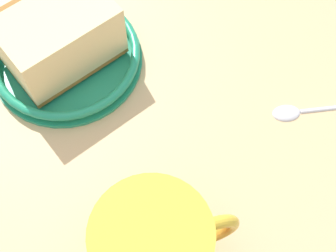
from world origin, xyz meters
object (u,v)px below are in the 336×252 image
(teaspoon, at_px, (303,110))
(tea_mug, at_px, (154,250))
(small_plate, at_px, (66,57))
(cake_slice, at_px, (58,36))

(teaspoon, bearing_deg, tea_mug, -85.20)
(small_plate, relative_size, tea_mug, 1.39)
(cake_slice, height_order, teaspoon, cake_slice)
(tea_mug, bearing_deg, teaspoon, 94.80)
(small_plate, xyz_separation_m, teaspoon, (0.22, 0.15, -0.01))
(small_plate, bearing_deg, tea_mug, -15.90)
(tea_mug, bearing_deg, small_plate, 164.10)
(cake_slice, distance_m, teaspoon, 0.27)
(cake_slice, xyz_separation_m, tea_mug, (0.24, -0.07, 0.00))
(small_plate, height_order, tea_mug, tea_mug)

